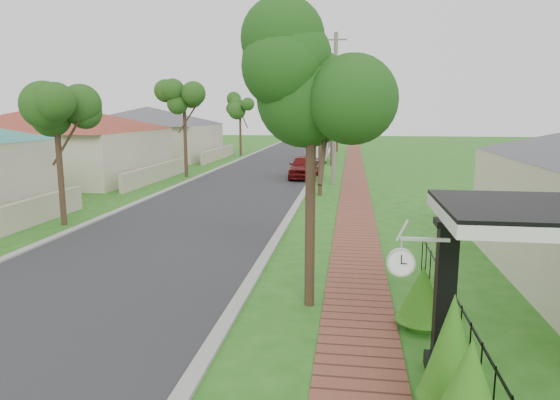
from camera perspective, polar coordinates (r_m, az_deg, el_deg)
The scene contains 16 objects.
ground at distance 10.18m, azimuth -10.24°, elevation -14.16°, with size 160.00×160.00×0.00m, color #256518.
road at distance 29.70m, azimuth -3.63°, elevation 2.01°, with size 7.00×120.00×0.02m, color #28282B.
kerb_right at distance 29.18m, azimuth 3.41°, elevation 1.87°, with size 0.30×120.00×0.10m, color #9E9E99.
kerb_left at distance 30.66m, azimuth -10.33°, elevation 2.12°, with size 0.30×120.00×0.10m, color #9E9E99.
sidewalk at distance 29.09m, azimuth 8.52°, elevation 1.75°, with size 1.50×120.00×0.03m, color brown.
porch_post at distance 8.49m, azimuth 18.25°, elevation -11.37°, with size 0.48×0.48×2.52m.
picket_fence at distance 9.68m, azimuth 19.11°, elevation -12.45°, with size 0.03×8.02×1.00m.
street_trees at distance 36.12m, azimuth -1.26°, elevation 10.67°, with size 10.70×37.65×5.89m.
hedge_row at distance 7.95m, azimuth 18.30°, elevation -15.87°, with size 0.92×4.74×1.87m.
far_house_red at distance 34.00m, azimuth -23.96°, elevation 6.15°, with size 15.56×15.56×4.60m.
far_house_grey at distance 46.46m, azimuth -14.76°, elevation 7.50°, with size 15.56×15.56×4.60m.
parked_car_red at distance 31.51m, azimuth 2.73°, elevation 3.81°, with size 1.71×4.25×1.45m, color maroon.
parked_car_white at distance 42.44m, azimuth 4.27°, elevation 5.53°, with size 1.73×4.95×1.63m, color silver.
near_tree at distance 10.34m, azimuth 3.63°, elevation 13.70°, with size 2.35×2.35×6.03m.
utility_pole at distance 28.81m, azimuth 6.27°, elevation 10.29°, with size 1.20×0.24×8.47m.
station_clock at distance 7.75m, azimuth 13.84°, elevation -6.73°, with size 0.91×0.13×0.61m.
Camera 1 is at (3.03, -8.79, 4.15)m, focal length 32.00 mm.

